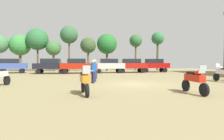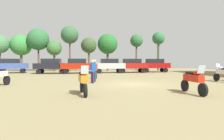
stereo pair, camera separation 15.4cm
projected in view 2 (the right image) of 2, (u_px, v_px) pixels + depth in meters
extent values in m
cube|color=#94875B|center=(133.00, 84.00, 13.73)|extent=(44.00, 52.00, 0.02)
cylinder|color=black|center=(216.00, 77.00, 15.72)|extent=(0.13, 0.65, 0.65)
cube|color=silver|center=(223.00, 72.00, 14.96)|extent=(0.38, 1.27, 0.36)
ellipsoid|color=silver|center=(221.00, 68.00, 15.23)|extent=(0.33, 0.49, 0.24)
cube|color=silver|center=(218.00, 66.00, 15.53)|extent=(0.36, 0.16, 0.39)
cylinder|color=#B7B7BC|center=(219.00, 67.00, 15.44)|extent=(0.62, 0.05, 0.04)
cylinder|color=black|center=(203.00, 90.00, 8.88)|extent=(0.12, 0.65, 0.65)
cylinder|color=black|center=(185.00, 86.00, 10.44)|extent=(0.12, 0.65, 0.65)
cube|color=red|center=(193.00, 78.00, 9.63)|extent=(0.36, 1.35, 0.36)
ellipsoid|color=red|center=(197.00, 73.00, 9.32)|extent=(0.32, 0.48, 0.24)
cube|color=black|center=(191.00, 73.00, 9.85)|extent=(0.30, 0.56, 0.12)
cube|color=silver|center=(201.00, 70.00, 8.98)|extent=(0.36, 0.15, 0.39)
cylinder|color=#B7B7BC|center=(200.00, 71.00, 9.08)|extent=(0.62, 0.04, 0.04)
cylinder|color=black|center=(85.00, 90.00, 8.70)|extent=(0.20, 0.66, 0.65)
cylinder|color=black|center=(82.00, 86.00, 10.10)|extent=(0.20, 0.66, 0.65)
cube|color=orange|center=(83.00, 78.00, 9.37)|extent=(0.50, 1.28, 0.36)
ellipsoid|color=orange|center=(84.00, 73.00, 9.09)|extent=(0.37, 0.51, 0.24)
cube|color=black|center=(83.00, 73.00, 9.57)|extent=(0.36, 0.59, 0.12)
cube|color=silver|center=(85.00, 70.00, 8.78)|extent=(0.38, 0.19, 0.39)
cylinder|color=#B7B7BC|center=(85.00, 71.00, 8.88)|extent=(0.62, 0.11, 0.04)
cylinder|color=black|center=(7.00, 80.00, 13.17)|extent=(0.26, 0.67, 0.66)
cube|color=silver|center=(0.00, 74.00, 12.38)|extent=(0.63, 1.35, 0.36)
cube|color=black|center=(2.00, 70.00, 12.60)|extent=(0.41, 0.61, 0.12)
cylinder|color=black|center=(123.00, 71.00, 25.96)|extent=(0.64, 0.22, 0.64)
cylinder|color=black|center=(121.00, 70.00, 27.37)|extent=(0.64, 0.22, 0.64)
cylinder|color=black|center=(143.00, 71.00, 26.43)|extent=(0.64, 0.22, 0.64)
cylinder|color=black|center=(140.00, 70.00, 27.85)|extent=(0.64, 0.22, 0.64)
cube|color=maroon|center=(132.00, 66.00, 26.87)|extent=(4.30, 1.80, 0.75)
cube|color=black|center=(132.00, 61.00, 26.84)|extent=(2.37, 1.59, 0.61)
cylinder|color=black|center=(99.00, 71.00, 25.32)|extent=(0.64, 0.22, 0.64)
cylinder|color=black|center=(98.00, 71.00, 26.74)|extent=(0.64, 0.22, 0.64)
cylinder|color=black|center=(120.00, 71.00, 25.80)|extent=(0.64, 0.22, 0.64)
cylinder|color=black|center=(118.00, 70.00, 27.22)|extent=(0.64, 0.22, 0.64)
cube|color=#B0B9AD|center=(109.00, 66.00, 26.24)|extent=(4.30, 1.81, 0.75)
cube|color=black|center=(109.00, 61.00, 26.20)|extent=(2.37, 1.59, 0.61)
cylinder|color=black|center=(39.00, 72.00, 24.02)|extent=(0.65, 0.26, 0.64)
cylinder|color=black|center=(42.00, 71.00, 25.45)|extent=(0.65, 0.26, 0.64)
cylinder|color=black|center=(62.00, 71.00, 24.31)|extent=(0.65, 0.26, 0.64)
cylinder|color=black|center=(64.00, 71.00, 25.74)|extent=(0.65, 0.26, 0.64)
cube|color=black|center=(51.00, 66.00, 24.85)|extent=(4.41, 2.07, 0.75)
cube|color=black|center=(51.00, 61.00, 24.81)|extent=(2.46, 1.73, 0.61)
cylinder|color=black|center=(147.00, 70.00, 27.26)|extent=(0.65, 0.24, 0.64)
cylinder|color=black|center=(144.00, 70.00, 28.68)|extent=(0.65, 0.24, 0.64)
cylinder|color=black|center=(166.00, 70.00, 27.64)|extent=(0.65, 0.24, 0.64)
cylinder|color=black|center=(162.00, 70.00, 29.07)|extent=(0.65, 0.24, 0.64)
cube|color=maroon|center=(155.00, 65.00, 28.13)|extent=(4.35, 1.93, 0.75)
cube|color=black|center=(155.00, 61.00, 28.10)|extent=(2.41, 1.65, 0.61)
cylinder|color=black|center=(0.00, 71.00, 25.99)|extent=(0.67, 0.34, 0.64)
cylinder|color=black|center=(22.00, 71.00, 25.65)|extent=(0.67, 0.34, 0.64)
cylinder|color=black|center=(23.00, 70.00, 27.00)|extent=(0.67, 0.34, 0.64)
cube|color=#374D94|center=(11.00, 66.00, 25.79)|extent=(4.56, 2.59, 0.75)
cube|color=black|center=(11.00, 61.00, 25.76)|extent=(2.62, 2.01, 0.61)
cylinder|color=black|center=(66.00, 72.00, 24.23)|extent=(0.64, 0.22, 0.64)
cylinder|color=black|center=(67.00, 71.00, 25.65)|extent=(0.64, 0.22, 0.64)
cylinder|color=black|center=(88.00, 71.00, 24.69)|extent=(0.64, 0.22, 0.64)
cylinder|color=black|center=(88.00, 71.00, 26.11)|extent=(0.64, 0.22, 0.64)
cube|color=#A21C0C|center=(77.00, 66.00, 25.13)|extent=(4.31, 1.82, 0.75)
cube|color=black|center=(77.00, 61.00, 25.10)|extent=(2.37, 1.60, 0.61)
cylinder|color=#32244B|center=(93.00, 78.00, 14.13)|extent=(0.14, 0.14, 0.86)
cylinder|color=#32244B|center=(92.00, 78.00, 14.24)|extent=(0.14, 0.14, 0.86)
cylinder|color=#1B4492|center=(92.00, 68.00, 14.14)|extent=(0.48, 0.48, 0.68)
sphere|color=tan|center=(92.00, 62.00, 14.12)|extent=(0.23, 0.23, 0.23)
cylinder|color=#2E2D3D|center=(96.00, 75.00, 17.67)|extent=(0.14, 0.14, 0.80)
cylinder|color=#2E2D3D|center=(95.00, 75.00, 17.53)|extent=(0.14, 0.14, 0.80)
cylinder|color=#B51D16|center=(96.00, 67.00, 17.56)|extent=(0.48, 0.48, 0.63)
sphere|color=tan|center=(96.00, 63.00, 17.54)|extent=(0.22, 0.22, 0.22)
cylinder|color=#1F3546|center=(95.00, 76.00, 15.18)|extent=(0.14, 0.14, 0.88)
cylinder|color=#1F3546|center=(94.00, 76.00, 15.30)|extent=(0.14, 0.14, 0.88)
cylinder|color=#1B4493|center=(94.00, 67.00, 15.20)|extent=(0.48, 0.48, 0.70)
sphere|color=tan|center=(94.00, 61.00, 15.18)|extent=(0.24, 0.24, 0.24)
cylinder|color=brown|center=(136.00, 57.00, 33.52)|extent=(0.29, 0.29, 4.81)
sphere|color=#2F6535|center=(136.00, 41.00, 33.38)|extent=(2.26, 2.26, 2.26)
cylinder|color=brown|center=(70.00, 55.00, 30.97)|extent=(0.26, 0.26, 5.35)
sphere|color=#325F38|center=(70.00, 35.00, 30.81)|extent=(2.90, 2.90, 2.90)
cylinder|color=brown|center=(54.00, 61.00, 30.88)|extent=(0.34, 0.34, 3.26)
sphere|color=#3C6F37|center=(54.00, 48.00, 30.78)|extent=(2.46, 2.46, 2.46)
cylinder|color=#4D422B|center=(0.00, 60.00, 29.41)|extent=(0.32, 0.32, 3.69)
sphere|color=#437947|center=(0.00, 44.00, 29.29)|extent=(2.90, 2.90, 2.90)
cylinder|color=brown|center=(89.00, 60.00, 31.44)|extent=(0.32, 0.32, 3.71)
sphere|color=#39512C|center=(89.00, 45.00, 31.32)|extent=(2.62, 2.62, 2.62)
cylinder|color=brown|center=(21.00, 60.00, 31.08)|extent=(0.40, 0.40, 3.55)
sphere|color=#38843B|center=(21.00, 45.00, 30.95)|extent=(3.46, 3.46, 3.46)
cylinder|color=brown|center=(108.00, 60.00, 32.24)|extent=(0.38, 0.38, 3.83)
sphere|color=#256A2B|center=(108.00, 44.00, 32.11)|extent=(3.46, 3.46, 3.46)
cylinder|color=brown|center=(39.00, 58.00, 30.74)|extent=(0.28, 0.28, 4.43)
sphere|color=#2C6838|center=(38.00, 39.00, 30.59)|extent=(3.53, 3.53, 3.53)
cylinder|color=#4C482A|center=(158.00, 56.00, 33.30)|extent=(0.37, 0.37, 5.23)
sphere|color=#2D6E3D|center=(158.00, 38.00, 33.15)|extent=(2.22, 2.22, 2.22)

